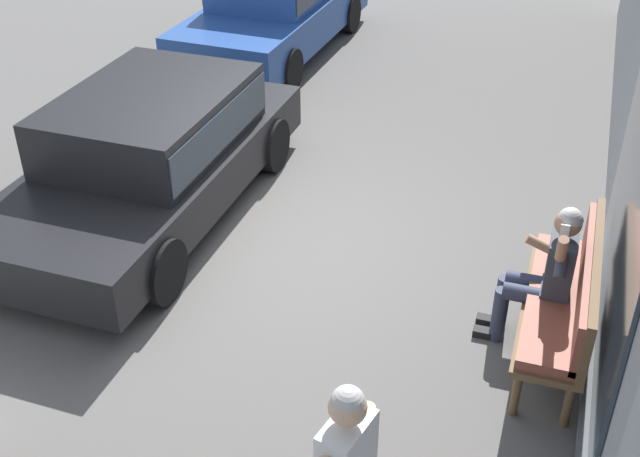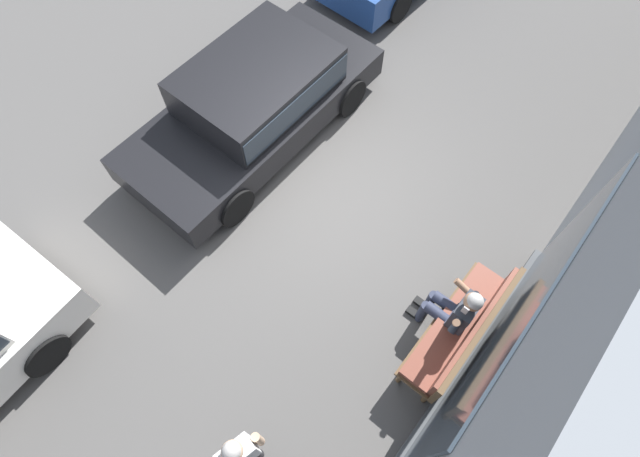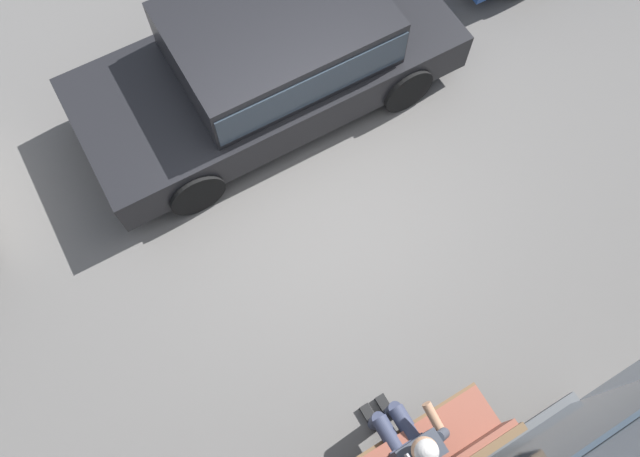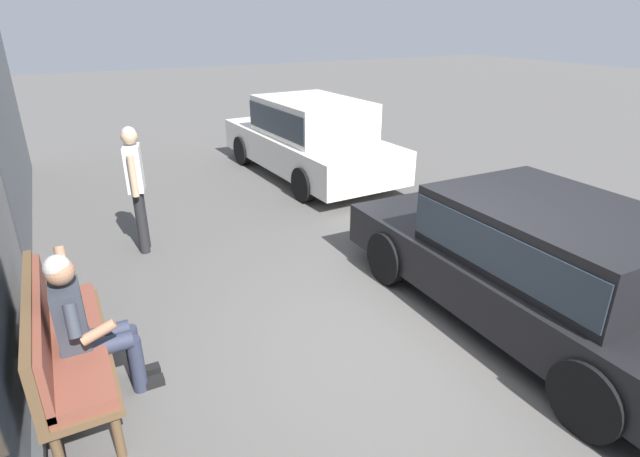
# 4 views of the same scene
# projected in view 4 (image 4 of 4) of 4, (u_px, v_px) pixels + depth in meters

# --- Properties ---
(ground_plane) EXTENTS (60.00, 60.00, 0.00)m
(ground_plane) POSITION_uv_depth(u_px,v_px,m) (402.00, 350.00, 4.88)
(ground_plane) COLOR #565451
(bench) EXTENTS (1.89, 0.55, 1.03)m
(bench) POSITION_uv_depth(u_px,v_px,m) (58.00, 339.00, 4.05)
(bench) COLOR brown
(bench) RESTS_ON ground_plane
(person_on_phone) EXTENTS (0.73, 0.74, 1.37)m
(person_on_phone) POSITION_uv_depth(u_px,v_px,m) (86.00, 324.00, 4.03)
(person_on_phone) COLOR #2D3347
(person_on_phone) RESTS_ON ground_plane
(parked_car_mid) EXTENTS (4.40, 1.99, 1.35)m
(parked_car_mid) POSITION_uv_depth(u_px,v_px,m) (542.00, 259.00, 5.07)
(parked_car_mid) COLOR black
(parked_car_mid) RESTS_ON ground_plane
(parked_car_far) EXTENTS (4.55, 2.07, 1.54)m
(parked_car_far) POSITION_uv_depth(u_px,v_px,m) (310.00, 135.00, 9.94)
(parked_car_far) COLOR white
(parked_car_far) RESTS_ON ground_plane
(pedestrian_standing) EXTENTS (0.54, 0.28, 1.73)m
(pedestrian_standing) POSITION_uv_depth(u_px,v_px,m) (136.00, 180.00, 6.59)
(pedestrian_standing) COLOR #232326
(pedestrian_standing) RESTS_ON ground_plane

